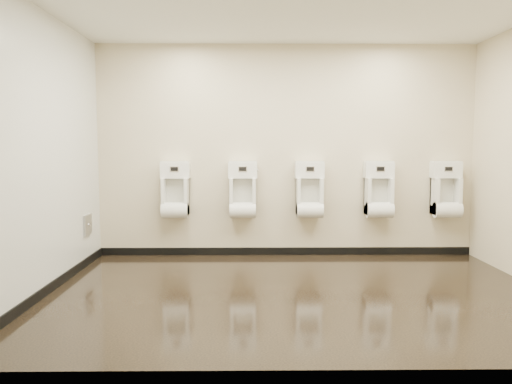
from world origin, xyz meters
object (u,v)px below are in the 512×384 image
urinal_0 (175,194)px  urinal_3 (379,194)px  urinal_4 (446,194)px  urinal_2 (309,194)px  access_panel (88,225)px  urinal_1 (243,194)px

urinal_0 → urinal_3: bearing=0.0°
urinal_0 → urinal_4: same height
urinal_0 → urinal_2: same height
urinal_2 → urinal_3: same height
urinal_3 → urinal_0: bearing=180.0°
urinal_0 → urinal_4: 3.57m
urinal_3 → urinal_4: (0.89, 0.00, 0.00)m
urinal_2 → access_panel: bearing=-171.4°
access_panel → urinal_3: bearing=6.5°
urinal_1 → urinal_2: 0.88m
urinal_0 → urinal_2: bearing=0.0°
urinal_1 → urinal_2: bearing=0.0°
access_panel → urinal_3: size_ratio=0.34×
access_panel → urinal_3: 3.74m
access_panel → urinal_4: (4.60, 0.42, 0.34)m
access_panel → urinal_1: bearing=12.4°
urinal_2 → urinal_3: 0.92m
urinal_0 → urinal_1: bearing=0.0°
access_panel → urinal_4: bearing=5.2°
urinal_4 → urinal_0: bearing=180.0°
urinal_0 → urinal_3: 2.68m
access_panel → urinal_4: 4.63m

